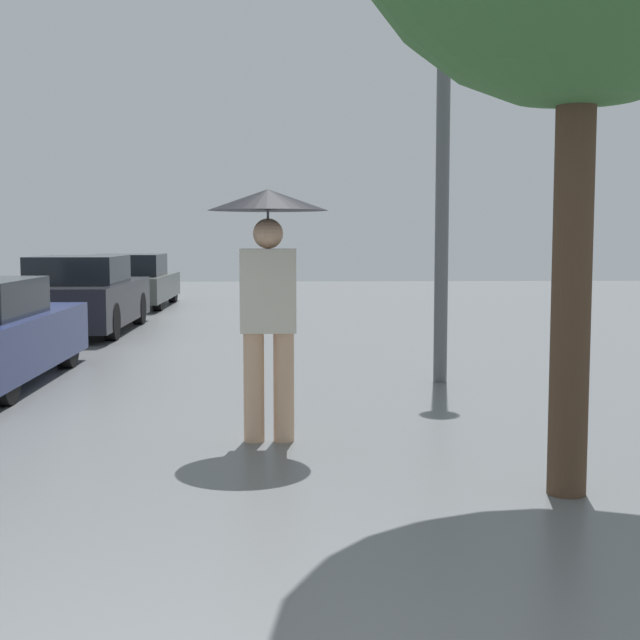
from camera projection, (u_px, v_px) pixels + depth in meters
pedestrian at (268, 257)px, 6.87m from camera, size 0.93×0.93×1.97m
parked_car_third at (82, 297)px, 14.93m from camera, size 1.63×4.16×1.28m
parked_car_farthest at (129, 282)px, 20.38m from camera, size 1.84×4.05×1.21m
street_lamp at (443, 155)px, 9.64m from camera, size 0.36×0.36×3.83m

